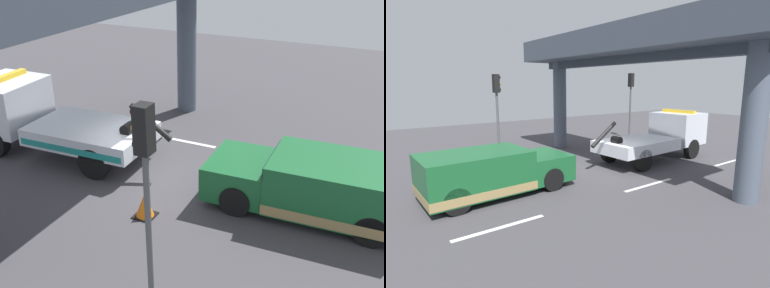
% 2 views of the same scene
% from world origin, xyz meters
% --- Properties ---
extents(ground_plane, '(60.00, 40.00, 0.10)m').
position_xyz_m(ground_plane, '(0.00, 0.00, -0.05)').
color(ground_plane, '#423F44').
extents(lane_stripe_west, '(2.60, 0.16, 0.01)m').
position_xyz_m(lane_stripe_west, '(-6.00, -2.59, 0.00)').
color(lane_stripe_west, silver).
rests_on(lane_stripe_west, ground).
extents(lane_stripe_mid, '(2.60, 0.16, 0.01)m').
position_xyz_m(lane_stripe_mid, '(0.00, -2.59, 0.00)').
color(lane_stripe_mid, silver).
rests_on(lane_stripe_mid, ground).
extents(lane_stripe_east, '(2.60, 0.16, 0.01)m').
position_xyz_m(lane_stripe_east, '(6.00, -2.59, 0.00)').
color(lane_stripe_east, silver).
rests_on(lane_stripe_east, ground).
extents(tow_truck_white, '(7.29, 2.61, 2.46)m').
position_xyz_m(tow_truck_white, '(3.92, 0.03, 1.20)').
color(tow_truck_white, silver).
rests_on(tow_truck_white, ground).
extents(towed_van_green, '(5.27, 2.38, 1.58)m').
position_xyz_m(towed_van_green, '(-5.20, -0.00, 0.78)').
color(towed_van_green, '#195B2D').
rests_on(towed_van_green, ground).
extents(overpass_structure, '(3.60, 13.17, 6.15)m').
position_xyz_m(overpass_structure, '(1.26, 0.00, 5.27)').
color(overpass_structure, '#4C5666').
rests_on(overpass_structure, ground).
extents(traffic_light_near, '(0.39, 0.32, 4.30)m').
position_xyz_m(traffic_light_near, '(-2.98, 4.80, 3.13)').
color(traffic_light_near, '#515456').
rests_on(traffic_light_near, ground).
extents(traffic_light_far, '(0.39, 0.32, 4.54)m').
position_xyz_m(traffic_light_far, '(6.52, 4.80, 3.30)').
color(traffic_light_far, '#515456').
rests_on(traffic_light_far, ground).
extents(traffic_cone_orange, '(0.56, 0.56, 0.66)m').
position_xyz_m(traffic_cone_orange, '(-1.26, 2.14, 0.31)').
color(traffic_cone_orange, orange).
rests_on(traffic_cone_orange, ground).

